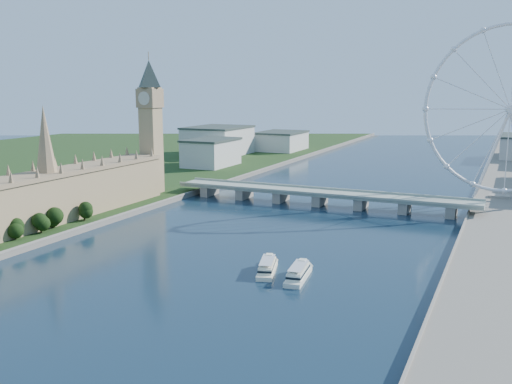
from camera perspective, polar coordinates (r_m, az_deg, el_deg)
The scene contains 7 objects.
parliament_range at distance 363.16m, azimuth -20.02°, elevation -0.45°, with size 24.00×200.00×70.00m.
big_ben at distance 441.04m, azimuth -10.53°, elevation 8.11°, with size 20.02×20.02×110.00m.
westminster_bridge at distance 410.52m, azimuth 6.42°, elevation -0.37°, with size 220.00×22.00×9.50m.
london_eye at distance 439.38m, azimuth 24.10°, elevation 7.50°, with size 113.60×39.12×124.30m.
city_skyline at distance 652.92m, azimuth 16.86°, elevation 4.17°, with size 505.00×280.00×32.00m.
tour_boat_near at distance 262.23m, azimuth 1.13°, elevation -8.04°, with size 7.50×29.36×6.48m, color #F5EECD, non-canonical shape.
tour_boat_far at distance 254.43m, azimuth 4.24°, elevation -8.65°, with size 7.67×30.01×6.63m, color silver, non-canonical shape.
Camera 1 is at (123.38, -84.01, 83.05)m, focal length 40.00 mm.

